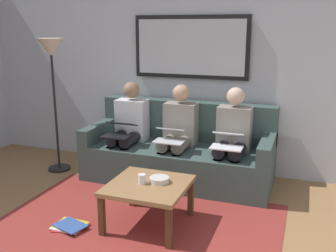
{
  "coord_description": "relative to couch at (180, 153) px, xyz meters",
  "views": [
    {
      "loc": [
        -1.39,
        2.14,
        1.79
      ],
      "look_at": [
        0.0,
        -1.7,
        0.75
      ],
      "focal_mm": 41.67,
      "sensor_mm": 36.0,
      "label": 1
    }
  ],
  "objects": [
    {
      "name": "magazine_stack",
      "position": [
        0.55,
        1.53,
        -0.29
      ],
      "size": [
        0.34,
        0.28,
        0.04
      ],
      "color": "red",
      "rests_on": "ground_plane"
    },
    {
      "name": "cup",
      "position": [
        -0.05,
        1.24,
        0.14
      ],
      "size": [
        0.07,
        0.07,
        0.09
      ],
      "primitive_type": "cylinder",
      "color": "silver",
      "rests_on": "coffee_table"
    },
    {
      "name": "bowl",
      "position": [
        -0.18,
        1.15,
        0.12
      ],
      "size": [
        0.18,
        0.18,
        0.05
      ],
      "primitive_type": "cylinder",
      "color": "beige",
      "rests_on": "coffee_table"
    },
    {
      "name": "area_rug",
      "position": [
        0.0,
        1.27,
        -0.31
      ],
      "size": [
        2.6,
        1.8,
        0.01
      ],
      "primitive_type": "cube",
      "color": "maroon",
      "rests_on": "ground_plane"
    },
    {
      "name": "person_left",
      "position": [
        -0.64,
        0.07,
        0.3
      ],
      "size": [
        0.38,
        0.58,
        1.14
      ],
      "color": "gray",
      "rests_on": "couch"
    },
    {
      "name": "person_right",
      "position": [
        0.64,
        0.07,
        0.3
      ],
      "size": [
        0.38,
        0.58,
        1.14
      ],
      "color": "silver",
      "rests_on": "couch"
    },
    {
      "name": "person_middle",
      "position": [
        0.0,
        0.07,
        0.3
      ],
      "size": [
        0.38,
        0.58,
        1.14
      ],
      "color": "gray",
      "rests_on": "couch"
    },
    {
      "name": "standing_lamp",
      "position": [
        1.55,
        0.27,
        1.06
      ],
      "size": [
        0.32,
        0.32,
        1.66
      ],
      "color": "black",
      "rests_on": "ground_plane"
    },
    {
      "name": "laptop_white",
      "position": [
        -0.64,
        0.31,
        0.31
      ],
      "size": [
        0.33,
        0.35,
        0.15
      ],
      "color": "white"
    },
    {
      "name": "laptop_black",
      "position": [
        0.64,
        0.31,
        0.32
      ],
      "size": [
        0.32,
        0.37,
        0.16
      ],
      "color": "black"
    },
    {
      "name": "laptop_silver",
      "position": [
        0.0,
        0.31,
        0.31
      ],
      "size": [
        0.33,
        0.33,
        0.15
      ],
      "color": "silver"
    },
    {
      "name": "couch",
      "position": [
        0.0,
        0.0,
        0.0
      ],
      "size": [
        2.2,
        0.9,
        0.9
      ],
      "color": "#384C47",
      "rests_on": "ground_plane"
    },
    {
      "name": "framed_mirror",
      "position": [
        0.0,
        -0.39,
        1.24
      ],
      "size": [
        1.44,
        0.05,
        0.76
      ],
      "color": "black"
    },
    {
      "name": "wall_rear",
      "position": [
        0.0,
        -0.48,
        0.99
      ],
      "size": [
        6.0,
        0.12,
        2.6
      ],
      "primitive_type": "cube",
      "color": "#B7BCC6",
      "rests_on": "ground_plane"
    },
    {
      "name": "coffee_table",
      "position": [
        -0.1,
        1.22,
        0.05
      ],
      "size": [
        0.7,
        0.7,
        0.41
      ],
      "color": "olive",
      "rests_on": "ground_plane"
    }
  ]
}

